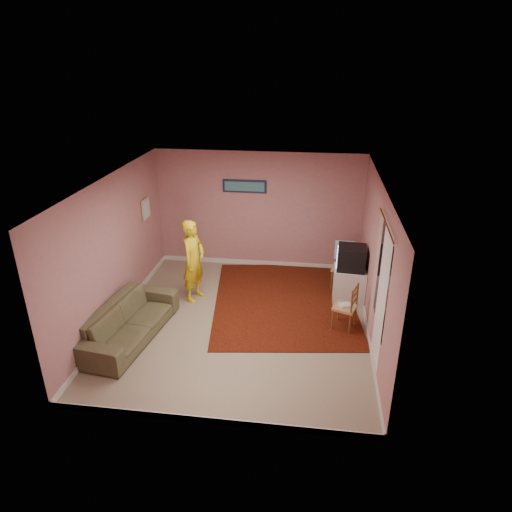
# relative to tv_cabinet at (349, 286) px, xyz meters

# --- Properties ---
(ground) EXTENTS (5.00, 5.00, 0.00)m
(ground) POSITION_rel_tv_cabinet_xyz_m (-1.95, -0.96, -0.37)
(ground) COLOR gray
(ground) RESTS_ON ground
(wall_back) EXTENTS (4.50, 0.02, 2.60)m
(wall_back) POSITION_rel_tv_cabinet_xyz_m (-1.95, 1.54, 0.93)
(wall_back) COLOR #B27576
(wall_back) RESTS_ON ground
(wall_front) EXTENTS (4.50, 0.02, 2.60)m
(wall_front) POSITION_rel_tv_cabinet_xyz_m (-1.95, -3.46, 0.93)
(wall_front) COLOR #B27576
(wall_front) RESTS_ON ground
(wall_left) EXTENTS (0.02, 5.00, 2.60)m
(wall_left) POSITION_rel_tv_cabinet_xyz_m (-4.20, -0.96, 0.93)
(wall_left) COLOR #B27576
(wall_left) RESTS_ON ground
(wall_right) EXTENTS (0.02, 5.00, 2.60)m
(wall_right) POSITION_rel_tv_cabinet_xyz_m (0.30, -0.96, 0.93)
(wall_right) COLOR #B27576
(wall_right) RESTS_ON ground
(ceiling) EXTENTS (4.50, 5.00, 0.02)m
(ceiling) POSITION_rel_tv_cabinet_xyz_m (-1.95, -0.96, 2.23)
(ceiling) COLOR silver
(ceiling) RESTS_ON wall_back
(baseboard_back) EXTENTS (4.50, 0.02, 0.10)m
(baseboard_back) POSITION_rel_tv_cabinet_xyz_m (-1.95, 1.53, -0.32)
(baseboard_back) COLOR silver
(baseboard_back) RESTS_ON ground
(baseboard_front) EXTENTS (4.50, 0.02, 0.10)m
(baseboard_front) POSITION_rel_tv_cabinet_xyz_m (-1.95, -3.45, -0.32)
(baseboard_front) COLOR silver
(baseboard_front) RESTS_ON ground
(baseboard_left) EXTENTS (0.02, 5.00, 0.10)m
(baseboard_left) POSITION_rel_tv_cabinet_xyz_m (-4.19, -0.96, -0.32)
(baseboard_left) COLOR silver
(baseboard_left) RESTS_ON ground
(baseboard_right) EXTENTS (0.02, 5.00, 0.10)m
(baseboard_right) POSITION_rel_tv_cabinet_xyz_m (0.29, -0.96, -0.32)
(baseboard_right) COLOR silver
(baseboard_right) RESTS_ON ground
(window) EXTENTS (0.01, 1.10, 1.50)m
(window) POSITION_rel_tv_cabinet_xyz_m (0.29, -1.86, 1.08)
(window) COLOR black
(window) RESTS_ON wall_right
(curtain_sheer) EXTENTS (0.01, 0.75, 2.10)m
(curtain_sheer) POSITION_rel_tv_cabinet_xyz_m (0.28, -2.01, 0.88)
(curtain_sheer) COLOR white
(curtain_sheer) RESTS_ON wall_right
(curtain_floral) EXTENTS (0.01, 0.35, 2.10)m
(curtain_floral) POSITION_rel_tv_cabinet_xyz_m (0.27, -1.31, 0.88)
(curtain_floral) COLOR beige
(curtain_floral) RESTS_ON wall_right
(curtain_rod) EXTENTS (0.02, 1.40, 0.02)m
(curtain_rod) POSITION_rel_tv_cabinet_xyz_m (0.25, -1.86, 1.95)
(curtain_rod) COLOR brown
(curtain_rod) RESTS_ON wall_right
(picture_back) EXTENTS (0.95, 0.04, 0.28)m
(picture_back) POSITION_rel_tv_cabinet_xyz_m (-2.25, 1.50, 1.48)
(picture_back) COLOR #151C39
(picture_back) RESTS_ON wall_back
(picture_left) EXTENTS (0.04, 0.38, 0.42)m
(picture_left) POSITION_rel_tv_cabinet_xyz_m (-4.17, 0.64, 1.18)
(picture_left) COLOR tan
(picture_left) RESTS_ON wall_left
(area_rug) EXTENTS (3.09, 3.67, 0.02)m
(area_rug) POSITION_rel_tv_cabinet_xyz_m (-1.23, -0.11, -0.36)
(area_rug) COLOR black
(area_rug) RESTS_ON ground
(tv_cabinet) EXTENTS (0.58, 0.53, 0.74)m
(tv_cabinet) POSITION_rel_tv_cabinet_xyz_m (0.00, 0.00, 0.00)
(tv_cabinet) COLOR silver
(tv_cabinet) RESTS_ON ground
(crt_tv) EXTENTS (0.56, 0.51, 0.45)m
(crt_tv) POSITION_rel_tv_cabinet_xyz_m (-0.01, 0.00, 0.60)
(crt_tv) COLOR black
(crt_tv) RESTS_ON tv_cabinet
(chair_a) EXTENTS (0.52, 0.50, 0.53)m
(chair_a) POSITION_rel_tv_cabinet_xyz_m (-0.09, 0.59, 0.22)
(chair_a) COLOR tan
(chair_a) RESTS_ON ground
(dvd_player) EXTENTS (0.36, 0.26, 0.06)m
(dvd_player) POSITION_rel_tv_cabinet_xyz_m (-0.09, 0.59, 0.16)
(dvd_player) COLOR #BCBCC1
(dvd_player) RESTS_ON chair_a
(blue_throw) EXTENTS (0.38, 0.05, 0.40)m
(blue_throw) POSITION_rel_tv_cabinet_xyz_m (-0.09, 0.78, 0.41)
(blue_throw) COLOR #95B5F5
(blue_throw) RESTS_ON chair_a
(chair_b) EXTENTS (0.47, 0.48, 0.46)m
(chair_b) POSITION_rel_tv_cabinet_xyz_m (-0.12, -0.88, 0.14)
(chair_b) COLOR tan
(chair_b) RESTS_ON ground
(game_console) EXTENTS (0.23, 0.20, 0.04)m
(game_console) POSITION_rel_tv_cabinet_xyz_m (-0.12, -0.88, 0.08)
(game_console) COLOR white
(game_console) RESTS_ON chair_b
(sofa) EXTENTS (1.14, 2.25, 0.63)m
(sofa) POSITION_rel_tv_cabinet_xyz_m (-3.75, -1.68, -0.06)
(sofa) COLOR brown
(sofa) RESTS_ON ground
(person) EXTENTS (0.54, 0.68, 1.63)m
(person) POSITION_rel_tv_cabinet_xyz_m (-2.99, -0.19, 0.44)
(person) COLOR gold
(person) RESTS_ON ground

